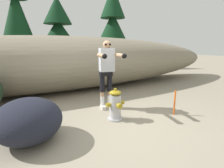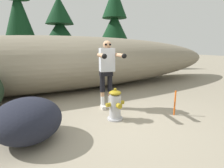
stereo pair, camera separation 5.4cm
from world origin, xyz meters
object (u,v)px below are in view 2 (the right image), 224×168
Objects in this scene: survey_stake at (175,103)px; utility_worker at (107,67)px; fire_hydrant at (115,105)px; boulder_large at (28,120)px.

utility_worker is at bearing 136.54° from survey_stake.
fire_hydrant is 0.58× the size of boulder_large.
utility_worker is 2.92× the size of survey_stake.
fire_hydrant is 1.07m from utility_worker.
boulder_large is 2.08× the size of survey_stake.
survey_stake is (1.22, -1.15, -0.82)m from utility_worker.
survey_stake is (3.14, -0.42, -0.08)m from boulder_large.
boulder_large is 3.17m from survey_stake.
utility_worker is at bearing 20.99° from boulder_large.
boulder_large reaches higher than survey_stake.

